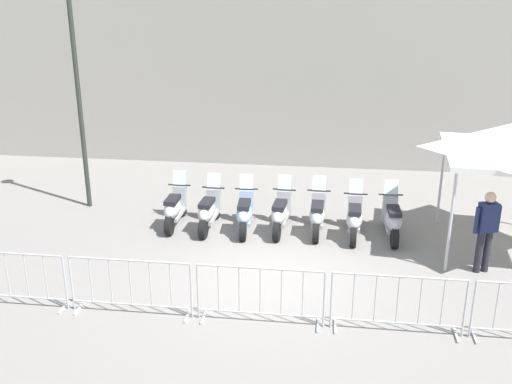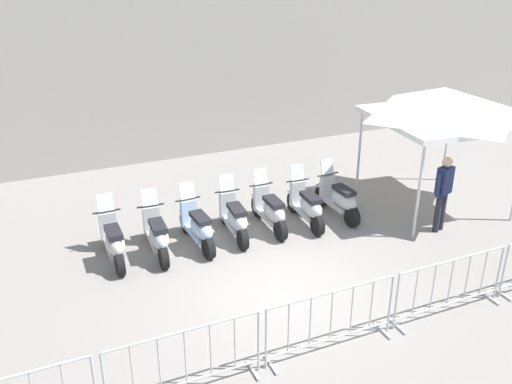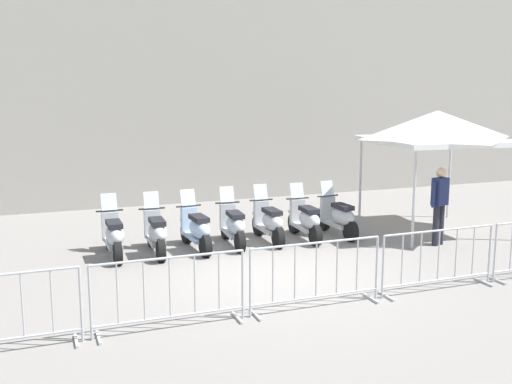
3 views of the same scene
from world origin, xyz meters
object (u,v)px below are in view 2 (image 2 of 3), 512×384
at_px(motorcycle_5, 307,206).
at_px(motorcycle_6, 339,199).
at_px(motorcycle_1, 157,235).
at_px(canopy_tent, 443,104).
at_px(motorcycle_4, 270,211).
at_px(barrier_segment_2, 331,321).
at_px(officer_near_row_end, 443,190).
at_px(barrier_segment_1, 186,362).
at_px(motorcycle_0, 113,241).
at_px(barrier_segment_3, 450,287).
at_px(motorcycle_2, 198,227).
at_px(motorcycle_3, 235,218).

height_order(motorcycle_5, motorcycle_6, same).
relative_size(motorcycle_1, canopy_tent, 0.59).
distance_m(motorcycle_4, motorcycle_6, 1.72).
height_order(motorcycle_5, barrier_segment_2, motorcycle_5).
bearing_deg(officer_near_row_end, barrier_segment_1, -154.05).
bearing_deg(motorcycle_4, barrier_segment_2, -96.78).
bearing_deg(officer_near_row_end, barrier_segment_2, -144.50).
bearing_deg(motorcycle_0, motorcycle_1, -0.72).
bearing_deg(motorcycle_4, motorcycle_0, -174.38).
bearing_deg(barrier_segment_3, canopy_tent, 58.95).
bearing_deg(barrier_segment_3, motorcycle_2, 134.01).
distance_m(motorcycle_5, barrier_segment_1, 5.61).
height_order(barrier_segment_1, barrier_segment_3, same).
bearing_deg(barrier_segment_1, canopy_tent, 31.64).
relative_size(barrier_segment_1, barrier_segment_3, 1.00).
relative_size(motorcycle_0, barrier_segment_3, 0.78).
xyz_separation_m(motorcycle_0, canopy_tent, (7.52, 0.28, 2.06)).
bearing_deg(barrier_segment_2, motorcycle_0, 127.91).
xyz_separation_m(motorcycle_1, barrier_segment_2, (2.07, -3.74, 0.07)).
bearing_deg(motorcycle_2, motorcycle_4, 8.71).
bearing_deg(motorcycle_4, motorcycle_6, 2.81).
bearing_deg(motorcycle_4, barrier_segment_3, -65.02).
bearing_deg(motorcycle_3, motorcycle_0, -175.02).
bearing_deg(barrier_segment_1, motorcycle_5, 49.50).
bearing_deg(motorcycle_5, motorcycle_6, 7.92).
height_order(motorcycle_2, canopy_tent, canopy_tent).
bearing_deg(motorcycle_0, barrier_segment_2, -52.09).
bearing_deg(officer_near_row_end, motorcycle_4, 160.69).
xyz_separation_m(motorcycle_5, barrier_segment_3, (0.95, -3.85, 0.07)).
distance_m(motorcycle_2, motorcycle_3, 0.85).
relative_size(motorcycle_0, motorcycle_1, 1.00).
bearing_deg(motorcycle_1, canopy_tent, 2.54).
xyz_separation_m(motorcycle_4, motorcycle_5, (0.86, -0.03, 0.00)).
bearing_deg(canopy_tent, officer_near_row_end, -116.69).
bearing_deg(motorcycle_6, motorcycle_4, -177.19).
xyz_separation_m(motorcycle_0, officer_near_row_end, (6.93, -0.90, 0.53)).
bearing_deg(motorcycle_1, barrier_segment_2, -61.11).
distance_m(motorcycle_0, canopy_tent, 7.81).
xyz_separation_m(motorcycle_0, barrier_segment_3, (5.22, -3.55, 0.07)).
distance_m(motorcycle_0, barrier_segment_2, 4.76).
bearing_deg(barrier_segment_1, motorcycle_2, 74.90).
distance_m(motorcycle_2, barrier_segment_1, 4.19).
bearing_deg(motorcycle_5, motorcycle_3, -177.38).
relative_size(motorcycle_0, canopy_tent, 0.59).
distance_m(motorcycle_0, motorcycle_1, 0.86).
xyz_separation_m(motorcycle_3, motorcycle_6, (2.57, 0.20, 0.00)).
relative_size(motorcycle_6, canopy_tent, 0.59).
height_order(motorcycle_6, canopy_tent, canopy_tent).
xyz_separation_m(motorcycle_0, motorcycle_5, (4.27, 0.30, 0.00)).
height_order(motorcycle_4, motorcycle_6, same).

